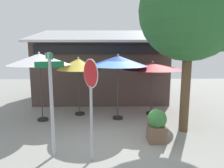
% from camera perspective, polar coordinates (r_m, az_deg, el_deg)
% --- Properties ---
extents(ground_plane, '(28.00, 28.00, 0.10)m').
position_cam_1_polar(ground_plane, '(7.43, 1.99, -14.20)').
color(ground_plane, gray).
extents(cafe_building, '(7.73, 4.73, 4.29)m').
position_cam_1_polar(cafe_building, '(12.47, -2.83, 4.08)').
color(cafe_building, '#473833').
rests_on(cafe_building, ground).
extents(street_sign_post, '(0.68, 0.73, 2.88)m').
position_cam_1_polar(street_sign_post, '(5.68, -16.64, -3.03)').
color(street_sign_post, '#A8AAB2').
rests_on(street_sign_post, ground).
extents(stop_sign, '(0.42, 0.63, 2.72)m').
position_cam_1_polar(stop_sign, '(5.23, -5.93, -2.11)').
color(stop_sign, '#A8AAB2').
rests_on(stop_sign, ground).
extents(patio_umbrella_ivory_left, '(2.49, 2.49, 2.87)m').
position_cam_1_polar(patio_umbrella_ivory_left, '(8.76, -19.63, 6.44)').
color(patio_umbrella_ivory_left, black).
rests_on(patio_umbrella_ivory_left, ground).
extents(patio_umbrella_mustard_center, '(1.95, 1.95, 2.64)m').
position_cam_1_polar(patio_umbrella_mustard_center, '(9.18, -9.34, 5.40)').
color(patio_umbrella_mustard_center, black).
rests_on(patio_umbrella_mustard_center, ground).
extents(patio_umbrella_royal_blue_right, '(2.43, 2.43, 2.78)m').
position_cam_1_polar(patio_umbrella_royal_blue_right, '(8.47, 1.68, 6.37)').
color(patio_umbrella_royal_blue_right, black).
rests_on(patio_umbrella_royal_blue_right, ground).
extents(patio_umbrella_crimson_far_right, '(2.66, 2.66, 2.46)m').
position_cam_1_polar(patio_umbrella_crimson_far_right, '(9.31, 11.25, 4.87)').
color(patio_umbrella_crimson_far_right, black).
rests_on(patio_umbrella_crimson_far_right, ground).
extents(shade_tree, '(3.73, 3.46, 6.01)m').
position_cam_1_polar(shade_tree, '(7.69, 22.46, 18.23)').
color(shade_tree, brown).
rests_on(shade_tree, ground).
extents(sidewalk_planter, '(0.62, 0.62, 1.07)m').
position_cam_1_polar(sidewalk_planter, '(6.83, 12.42, -11.11)').
color(sidewalk_planter, brown).
rests_on(sidewalk_planter, ground).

